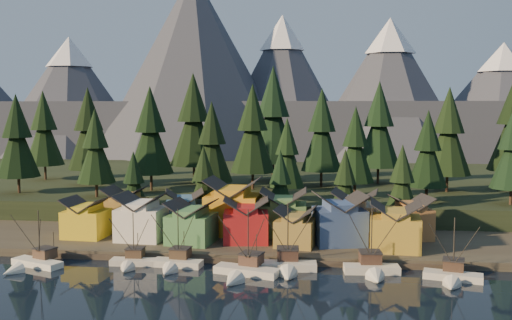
# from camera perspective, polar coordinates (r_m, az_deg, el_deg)

# --- Properties ---
(ground) EXTENTS (500.00, 500.00, 0.00)m
(ground) POSITION_cam_1_polar(r_m,az_deg,el_deg) (88.74, -2.72, -12.94)
(ground) COLOR black
(ground) RESTS_ON ground
(shore_strip) EXTENTS (400.00, 50.00, 1.50)m
(shore_strip) POSITION_cam_1_polar(r_m,az_deg,el_deg) (126.82, 0.15, -6.95)
(shore_strip) COLOR #362F27
(shore_strip) RESTS_ON ground
(hillside) EXTENTS (420.00, 100.00, 6.00)m
(hillside) POSITION_cam_1_polar(r_m,az_deg,el_deg) (175.44, 1.92, -2.75)
(hillside) COLOR black
(hillside) RESTS_ON ground
(dock) EXTENTS (80.00, 4.00, 1.00)m
(dock) POSITION_cam_1_polar(r_m,az_deg,el_deg) (104.22, -1.27, -9.84)
(dock) COLOR #494134
(dock) RESTS_ON ground
(mountain_ridge) EXTENTS (560.00, 190.00, 90.00)m
(mountain_ridge) POSITION_cam_1_polar(r_m,az_deg,el_deg) (297.26, 2.98, 5.06)
(mountain_ridge) COLOR #4A4E5F
(mountain_ridge) RESTS_ON ground
(boat_0) EXTENTS (10.41, 10.79, 10.91)m
(boat_0) POSITION_cam_1_polar(r_m,az_deg,el_deg) (107.27, -21.52, -8.96)
(boat_0) COLOR white
(boat_0) RESTS_ON ground
(boat_1) EXTENTS (8.11, 8.80, 10.28)m
(boat_1) POSITION_cam_1_polar(r_m,az_deg,el_deg) (103.23, -12.35, -9.23)
(boat_1) COLOR beige
(boat_1) RESTS_ON ground
(boat_2) EXTENTS (9.22, 9.85, 11.24)m
(boat_2) POSITION_cam_1_polar(r_m,az_deg,el_deg) (100.72, -8.08, -9.43)
(boat_2) COLOR beige
(boat_2) RESTS_ON ground
(boat_3) EXTENTS (11.66, 12.16, 12.09)m
(boat_3) POSITION_cam_1_polar(r_m,az_deg,el_deg) (94.94, -1.25, -10.31)
(boat_3) COLOR beige
(boat_3) RESTS_ON ground
(boat_4) EXTENTS (10.28, 11.09, 12.72)m
(boat_4) POSITION_cam_1_polar(r_m,az_deg,el_deg) (97.84, 3.20, -9.65)
(boat_4) COLOR beige
(boat_4) RESTS_ON ground
(boat_5) EXTENTS (9.65, 10.40, 12.37)m
(boat_5) POSITION_cam_1_polar(r_m,az_deg,el_deg) (97.88, 11.60, -9.76)
(boat_5) COLOR beige
(boat_5) RESTS_ON ground
(boat_6) EXTENTS (9.86, 10.36, 11.21)m
(boat_6) POSITION_cam_1_polar(r_m,az_deg,el_deg) (97.64, 19.09, -10.20)
(boat_6) COLOR beige
(boat_6) RESTS_ON ground
(house_front_0) EXTENTS (8.56, 8.16, 8.00)m
(house_front_0) POSITION_cam_1_polar(r_m,az_deg,el_deg) (120.48, -16.64, -5.44)
(house_front_0) COLOR gold
(house_front_0) RESTS_ON shore_strip
(house_front_1) EXTENTS (9.34, 9.01, 9.15)m
(house_front_1) POSITION_cam_1_polar(r_m,az_deg,el_deg) (115.54, -11.39, -5.48)
(house_front_1) COLOR white
(house_front_1) RESTS_ON shore_strip
(house_front_2) EXTENTS (9.57, 9.63, 8.21)m
(house_front_2) POSITION_cam_1_polar(r_m,az_deg,el_deg) (111.33, -6.48, -6.08)
(house_front_2) COLOR #447E45
(house_front_2) RESTS_ON shore_strip
(house_front_3) EXTENTS (9.38, 9.02, 8.69)m
(house_front_3) POSITION_cam_1_polar(r_m,az_deg,el_deg) (111.53, -1.00, -5.89)
(house_front_3) COLOR #A4191C
(house_front_3) RESTS_ON shore_strip
(house_front_4) EXTENTS (8.17, 8.65, 7.31)m
(house_front_4) POSITION_cam_1_polar(r_m,az_deg,el_deg) (108.79, 3.96, -6.58)
(house_front_4) COLOR olive
(house_front_4) RESTS_ON shore_strip
(house_front_5) EXTENTS (10.91, 10.27, 9.77)m
(house_front_5) POSITION_cam_1_polar(r_m,az_deg,el_deg) (110.84, 8.35, -5.72)
(house_front_5) COLOR #354D7F
(house_front_5) RESTS_ON shore_strip
(house_front_6) EXTENTS (9.77, 9.33, 9.00)m
(house_front_6) POSITION_cam_1_polar(r_m,az_deg,el_deg) (108.48, 13.74, -6.28)
(house_front_6) COLOR #B08C2D
(house_front_6) RESTS_ON shore_strip
(house_back_0) EXTENTS (8.53, 8.21, 8.95)m
(house_back_0) POSITION_cam_1_polar(r_m,az_deg,el_deg) (126.79, -12.97, -4.59)
(house_back_0) COLOR olive
(house_back_0) RESTS_ON shore_strip
(house_back_1) EXTENTS (9.51, 9.57, 8.73)m
(house_back_1) POSITION_cam_1_polar(r_m,az_deg,el_deg) (121.38, -7.14, -4.99)
(house_back_1) COLOR #3A648A
(house_back_1) RESTS_ON shore_strip
(house_back_2) EXTENTS (11.33, 10.49, 11.50)m
(house_back_2) POSITION_cam_1_polar(r_m,az_deg,el_deg) (118.60, -2.30, -4.48)
(house_back_2) COLOR gold
(house_back_2) RESTS_ON shore_strip
(house_back_3) EXTENTS (9.49, 8.49, 9.45)m
(house_back_3) POSITION_cam_1_polar(r_m,az_deg,el_deg) (117.10, 2.76, -5.15)
(house_back_3) COLOR #507D44
(house_back_3) RESTS_ON shore_strip
(house_back_4) EXTENTS (9.84, 9.54, 9.57)m
(house_back_4) POSITION_cam_1_polar(r_m,az_deg,el_deg) (116.71, 9.82, -5.23)
(house_back_4) COLOR silver
(house_back_4) RESTS_ON shore_strip
(house_back_5) EXTENTS (8.99, 9.07, 8.50)m
(house_back_5) POSITION_cam_1_polar(r_m,az_deg,el_deg) (118.41, 15.18, -5.46)
(house_back_5) COLOR #A06938
(house_back_5) RESTS_ON shore_strip
(tree_hill_0) EXTENTS (10.76, 10.76, 25.06)m
(tree_hill_0) POSITION_cam_1_polar(r_m,az_deg,el_deg) (154.97, -22.77, 1.96)
(tree_hill_0) COLOR #332319
(tree_hill_0) RESTS_ON hillside
(tree_hill_1) EXTENTS (11.64, 11.64, 27.12)m
(tree_hill_1) POSITION_cam_1_polar(r_m,az_deg,el_deg) (164.05, -16.40, 2.72)
(tree_hill_1) COLOR #332319
(tree_hill_1) RESTS_ON hillside
(tree_hill_2) EXTENTS (9.15, 9.15, 21.33)m
(tree_hill_2) POSITION_cam_1_polar(r_m,az_deg,el_deg) (141.97, -15.75, 1.07)
(tree_hill_2) COLOR #332319
(tree_hill_2) RESTS_ON hillside
(tree_hill_3) EXTENTS (11.64, 11.64, 27.12)m
(tree_hill_3) POSITION_cam_1_polar(r_m,az_deg,el_deg) (149.74, -10.50, 2.61)
(tree_hill_3) COLOR #332319
(tree_hill_3) RESTS_ON hillside
(tree_hill_4) EXTENTS (13.44, 13.44, 31.31)m
(tree_hill_4) POSITION_cam_1_polar(r_m,az_deg,el_deg) (162.12, -6.26, 3.69)
(tree_hill_4) COLOR #332319
(tree_hill_4) RESTS_ON hillside
(tree_hill_5) EXTENTS (9.91, 9.91, 23.08)m
(tree_hill_5) POSITION_cam_1_polar(r_m,az_deg,el_deg) (135.86, -4.43, 1.47)
(tree_hill_5) COLOR #332319
(tree_hill_5) RESTS_ON hillside
(tree_hill_6) EXTENTS (11.91, 11.91, 27.75)m
(tree_hill_6) POSITION_cam_1_polar(r_m,az_deg,el_deg) (149.31, -0.34, 2.83)
(tree_hill_6) COLOR #332319
(tree_hill_6) RESTS_ON hillside
(tree_hill_7) EXTENTS (8.28, 8.28, 19.29)m
(tree_hill_7) POSITION_cam_1_polar(r_m,az_deg,el_deg) (131.84, 3.12, 0.46)
(tree_hill_7) COLOR #332319
(tree_hill_7) RESTS_ON hillside
(tree_hill_8) EXTENTS (11.52, 11.52, 26.84)m
(tree_hill_8) POSITION_cam_1_polar(r_m,az_deg,el_deg) (155.31, 6.59, 2.71)
(tree_hill_8) COLOR #332319
(tree_hill_8) RESTS_ON hillside
(tree_hill_9) EXTENTS (9.42, 9.42, 21.95)m
(tree_hill_9) POSITION_cam_1_polar(r_m,az_deg,el_deg) (138.77, 9.90, 1.24)
(tree_hill_9) COLOR #332319
(tree_hill_9) RESTS_ON hillside
(tree_hill_10) EXTENTS (12.43, 12.43, 28.96)m
(tree_hill_10) POSITION_cam_1_polar(r_m,az_deg,el_deg) (164.10, 12.18, 3.17)
(tree_hill_10) COLOR #332319
(tree_hill_10) RESTS_ON hillside
(tree_hill_11) EXTENTS (9.06, 9.06, 21.10)m
(tree_hill_11) POSITION_cam_1_polar(r_m,az_deg,el_deg) (135.79, 16.78, 0.80)
(tree_hill_11) COLOR #332319
(tree_hill_11) RESTS_ON hillside
(tree_hill_12) EXTENTS (11.53, 11.53, 26.87)m
(tree_hill_12) POSITION_cam_1_polar(r_m,az_deg,el_deg) (152.83, 18.69, 2.42)
(tree_hill_12) COLOR #332319
(tree_hill_12) RESTS_ON hillside
(tree_hill_15) EXTENTS (14.38, 14.38, 33.51)m
(tree_hill_15) POSITION_cam_1_polar(r_m,az_deg,el_deg) (165.72, 1.73, 4.18)
(tree_hill_15) COLOR #332319
(tree_hill_15) RESTS_ON hillside
(tree_hill_16) EXTENTS (11.39, 11.39, 26.53)m
(tree_hill_16) POSITION_cam_1_polar(r_m,az_deg,el_deg) (180.69, -20.44, 2.73)
(tree_hill_16) COLOR #332319
(tree_hill_16) RESTS_ON hillside
(tree_shore_0) EXTENTS (7.05, 7.05, 16.42)m
(tree_shore_0) POSITION_cam_1_polar(r_m,az_deg,el_deg) (131.09, -12.12, -2.36)
(tree_shore_0) COLOR #332319
(tree_shore_0) RESTS_ON shore_strip
(tree_shore_1) EXTENTS (7.65, 7.65, 17.82)m
(tree_shore_1) POSITION_cam_1_polar(r_m,az_deg,el_deg) (126.84, -5.25, -2.17)
(tree_shore_1) COLOR #332319
(tree_shore_1) RESTS_ON shore_strip
(tree_shore_2) EXTENTS (7.30, 7.30, 17.00)m
(tree_shore_2) POSITION_cam_1_polar(r_m,az_deg,el_deg) (124.62, 2.44, -2.49)
(tree_shore_2) COLOR #332319
(tree_shore_2) RESTS_ON shore_strip
(tree_shore_3) EXTENTS (7.40, 7.40, 17.25)m
(tree_shore_3) POSITION_cam_1_polar(r_m,az_deg,el_deg) (124.44, 8.89, -2.50)
(tree_shore_3) COLOR #332319
(tree_shore_3) RESTS_ON shore_strip
(tree_shore_4) EXTENTS (7.88, 7.88, 18.36)m
(tree_shore_4) POSITION_cam_1_polar(r_m,az_deg,el_deg) (125.47, 14.38, -2.26)
(tree_shore_4) COLOR #332319
(tree_shore_4) RESTS_ON shore_strip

